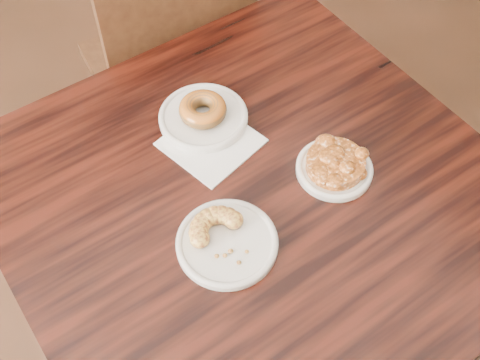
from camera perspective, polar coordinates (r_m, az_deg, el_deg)
floor at (r=1.81m, az=3.26°, el=-12.79°), size 5.00×5.00×0.00m
cafe_table at (r=1.43m, az=1.16°, el=-9.74°), size 0.91×0.91×0.75m
chair_far at (r=1.77m, az=-7.12°, el=10.51°), size 0.47×0.47×0.90m
napkin at (r=1.18m, az=-2.76°, el=3.59°), size 0.19×0.19×0.00m
plate_donut at (r=1.21m, az=-3.50°, el=5.96°), size 0.18×0.18×0.01m
plate_cruller at (r=1.04m, az=-1.24°, el=-6.02°), size 0.18×0.18×0.01m
plate_fritter at (r=1.14m, az=8.92°, el=1.02°), size 0.14×0.14×0.01m
glazed_donut at (r=1.19m, az=-3.55°, el=6.69°), size 0.10×0.10×0.03m
apple_fritter at (r=1.12m, az=9.07°, el=1.75°), size 0.15×0.15×0.04m
cruller_fragment at (r=1.02m, az=-1.26°, el=-5.41°), size 0.11×0.11×0.03m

